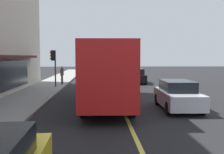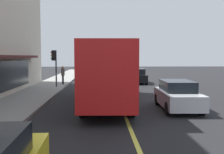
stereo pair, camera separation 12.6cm
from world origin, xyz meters
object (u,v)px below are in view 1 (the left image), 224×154
at_px(car_black, 136,76).
at_px(pedestrian_mid_block, 62,73).
at_px(traffic_light, 53,60).
at_px(car_silver, 178,95).
at_px(bus, 107,70).

distance_m(car_black, pedestrian_mid_block, 7.82).
bearing_deg(pedestrian_mid_block, car_black, -72.88).
distance_m(traffic_light, car_silver, 12.96).
bearing_deg(car_black, traffic_light, 119.11).
xyz_separation_m(traffic_light, car_silver, (-9.92, -8.15, -1.79)).
distance_m(car_silver, car_black, 14.33).
relative_size(car_silver, car_black, 0.99).
relative_size(bus, car_silver, 2.58).
bearing_deg(car_silver, car_black, 0.93).
height_order(bus, pedestrian_mid_block, bus).
height_order(traffic_light, car_silver, traffic_light).
distance_m(bus, car_black, 13.03).
relative_size(bus, traffic_light, 3.50).
relative_size(bus, car_black, 2.55).
distance_m(bus, traffic_light, 9.27).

